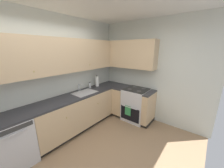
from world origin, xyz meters
The scene contains 15 objects.
ground_plane centered at (0.00, 0.00, -0.01)m, with size 4.10×2.92×0.02m, color #937556.
wall_back centered at (0.00, 1.48, 1.34)m, with size 4.20×0.05×2.69m, color silver.
wall_right centered at (2.08, 0.00, 1.34)m, with size 0.05×3.02×2.69m, color silver.
dishwasher centered at (-0.88, 1.16, 0.43)m, with size 0.60×0.63×0.86m.
lower_cabinets_back centered at (0.44, 1.16, 0.43)m, with size 2.03×0.62×0.86m.
countertop_back centered at (0.44, 1.16, 0.87)m, with size 3.23×0.60×0.04m, color #2D2D33.
lower_cabinets_right centered at (1.75, 0.42, 0.43)m, with size 0.62×1.08×0.86m.
countertop_right centered at (1.75, 0.42, 0.87)m, with size 0.60×1.08×0.03m.
oven_range centered at (1.77, 0.24, 0.45)m, with size 0.68×0.62×1.04m.
upper_cabinets_back centered at (0.28, 1.30, 1.81)m, with size 2.91×0.34×0.74m.
upper_cabinets_right centered at (1.89, 0.65, 1.81)m, with size 0.32×1.62×0.74m.
sink centered at (0.71, 1.13, 0.85)m, with size 0.57×0.40×0.10m.
faucet centered at (0.72, 1.34, 1.01)m, with size 0.07×0.16×0.20m.
soap_bottle centered at (1.08, 1.34, 0.96)m, with size 0.06×0.06×0.17m.
paper_towel_roll centered at (1.33, 1.32, 1.03)m, with size 0.11×0.11×0.35m.
Camera 1 is at (-1.24, -1.31, 1.95)m, focal length 20.62 mm.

